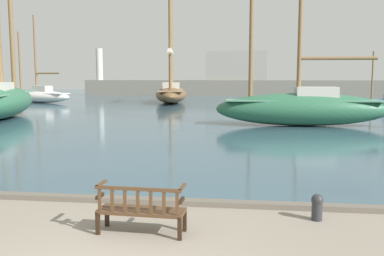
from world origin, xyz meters
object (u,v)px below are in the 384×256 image
at_px(sailboat_far_port, 38,95).
at_px(sailboat_nearest_port, 302,106).
at_px(mooring_bollard, 317,206).
at_px(park_bench, 141,209).
at_px(sailboat_outer_starboard, 1,99).
at_px(sailboat_far_starboard, 171,90).

xyz_separation_m(sailboat_far_port, sailboat_nearest_port, (25.31, -18.60, 0.32)).
height_order(sailboat_far_port, mooring_bollard, sailboat_far_port).
bearing_deg(park_bench, mooring_bollard, 19.31).
height_order(park_bench, sailboat_outer_starboard, sailboat_outer_starboard).
height_order(park_bench, sailboat_far_starboard, sailboat_far_starboard).
distance_m(sailboat_outer_starboard, mooring_bollard, 25.67).
xyz_separation_m(sailboat_far_port, mooring_bollard, (23.58, -34.87, -0.61)).
distance_m(park_bench, sailboat_nearest_port, 18.18).
bearing_deg(sailboat_nearest_port, mooring_bollard, -96.07).
distance_m(park_bench, sailboat_outer_starboard, 24.39).
bearing_deg(sailboat_far_port, sailboat_far_starboard, 7.90).
distance_m(park_bench, sailboat_far_port, 41.34).
xyz_separation_m(sailboat_far_starboard, sailboat_nearest_port, (11.20, -20.56, -0.16)).
bearing_deg(sailboat_far_starboard, sailboat_outer_starboard, -114.52).
bearing_deg(sailboat_outer_starboard, sailboat_far_port, 109.04).
xyz_separation_m(sailboat_outer_starboard, sailboat_nearest_port, (19.62, -2.11, -0.11)).
relative_size(park_bench, sailboat_far_port, 0.18).
xyz_separation_m(park_bench, mooring_bollard, (3.33, 1.17, -0.17)).
bearing_deg(park_bench, sailboat_far_starboard, 99.18).
distance_m(park_bench, sailboat_far_starboard, 38.50).
bearing_deg(sailboat_far_starboard, sailboat_nearest_port, -61.41).
xyz_separation_m(sailboat_nearest_port, mooring_bollard, (-1.73, -16.27, -0.93)).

